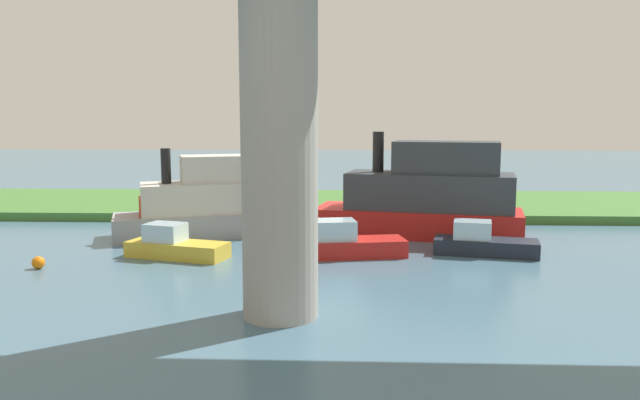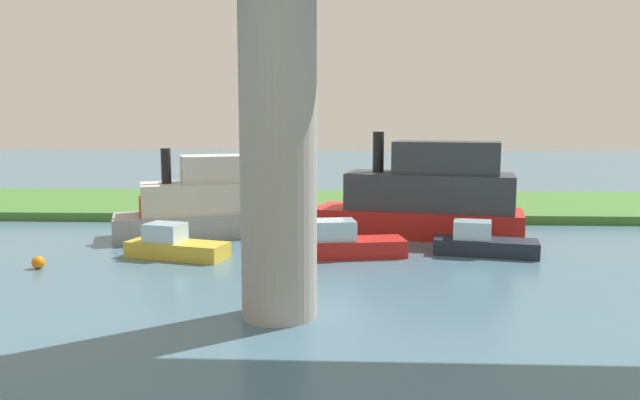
# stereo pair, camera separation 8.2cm
# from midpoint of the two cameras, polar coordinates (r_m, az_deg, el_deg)

# --- Properties ---
(ground_plane) EXTENTS (160.00, 160.00, 0.00)m
(ground_plane) POSITION_cam_midpoint_polar(r_m,az_deg,el_deg) (35.14, 1.37, -2.16)
(ground_plane) COLOR #476B7F
(grassy_bank) EXTENTS (80.00, 12.00, 0.50)m
(grassy_bank) POSITION_cam_midpoint_polar(r_m,az_deg,el_deg) (41.03, 1.52, -0.40)
(grassy_bank) COLOR #427533
(grassy_bank) RESTS_ON ground
(bridge_pylon) EXTENTS (2.26, 2.26, 10.96)m
(bridge_pylon) POSITION_cam_midpoint_polar(r_m,az_deg,el_deg) (18.15, -3.91, 6.08)
(bridge_pylon) COLOR #9E998E
(bridge_pylon) RESTS_ON ground
(person_on_bank) EXTENTS (0.50, 0.50, 1.39)m
(person_on_bank) POSITION_cam_midpoint_polar(r_m,az_deg,el_deg) (36.42, 10.41, -0.03)
(person_on_bank) COLOR #2D334C
(person_on_bank) RESTS_ON grassy_bank
(mooring_post) EXTENTS (0.20, 0.20, 0.74)m
(mooring_post) POSITION_cam_midpoint_polar(r_m,az_deg,el_deg) (37.26, 14.79, -0.50)
(mooring_post) COLOR brown
(mooring_post) RESTS_ON grassy_bank
(motorboat_red) EXTENTS (10.76, 5.53, 5.25)m
(motorboat_red) POSITION_cam_midpoint_polar(r_m,az_deg,el_deg) (31.70, 9.57, 0.22)
(motorboat_red) COLOR red
(motorboat_red) RESTS_ON ground
(skiff_small) EXTENTS (9.19, 5.57, 4.46)m
(skiff_small) POSITION_cam_midpoint_polar(r_m,az_deg,el_deg) (31.87, -10.29, -0.29)
(skiff_small) COLOR #99999E
(skiff_small) RESTS_ON ground
(riverboat_paddlewheel) EXTENTS (4.65, 2.47, 1.47)m
(riverboat_paddlewheel) POSITION_cam_midpoint_polar(r_m,az_deg,el_deg) (28.06, 14.65, -3.81)
(riverboat_paddlewheel) COLOR #1E232D
(riverboat_paddlewheel) RESTS_ON ground
(houseboat_blue) EXTENTS (4.61, 2.68, 1.45)m
(houseboat_blue) POSITION_cam_midpoint_polar(r_m,az_deg,el_deg) (27.34, -13.34, -4.08)
(houseboat_blue) COLOR gold
(houseboat_blue) RESTS_ON ground
(pontoon_yellow) EXTENTS (5.02, 2.53, 1.60)m
(pontoon_yellow) POSITION_cam_midpoint_polar(r_m,az_deg,el_deg) (26.79, 2.30, -4.00)
(pontoon_yellow) COLOR red
(pontoon_yellow) RESTS_ON ground
(marker_buoy) EXTENTS (0.50, 0.50, 0.50)m
(marker_buoy) POSITION_cam_midpoint_polar(r_m,az_deg,el_deg) (27.08, -24.59, -5.26)
(marker_buoy) COLOR orange
(marker_buoy) RESTS_ON ground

